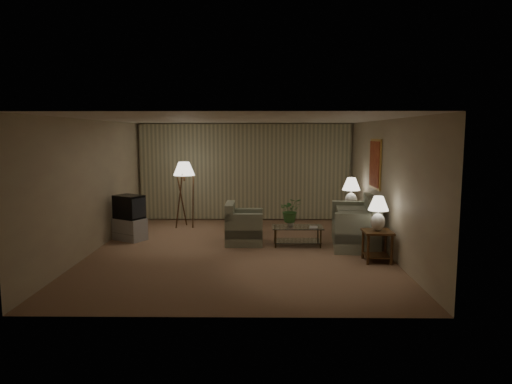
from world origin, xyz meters
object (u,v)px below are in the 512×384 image
at_px(coffee_table, 297,233).
at_px(crt_tv, 129,207).
at_px(table_lamp_far, 351,190).
at_px(table_lamp_near, 378,210).
at_px(ottoman, 240,224).
at_px(side_table_far, 350,216).
at_px(armchair, 244,227).
at_px(floor_lamp, 185,193).
at_px(tv_cabinet, 130,229).
at_px(sofa, 355,226).
at_px(vase, 290,223).
at_px(side_table_near, 377,241).

bearing_deg(coffee_table, crt_tv, 172.79).
bearing_deg(coffee_table, table_lamp_far, 43.73).
bearing_deg(crt_tv, table_lamp_near, 12.94).
xyz_separation_m(crt_tv, ottoman, (2.47, 0.94, -0.57)).
bearing_deg(crt_tv, side_table_far, 40.84).
height_order(armchair, coffee_table, armchair).
bearing_deg(floor_lamp, tv_cabinet, -125.28).
bearing_deg(floor_lamp, table_lamp_far, -7.85).
distance_m(sofa, armchair, 2.42).
bearing_deg(table_lamp_near, crt_tv, 161.60).
bearing_deg(vase, table_lamp_far, 40.85).
height_order(sofa, floor_lamp, floor_lamp).
bearing_deg(sofa, floor_lamp, -107.32).
height_order(side_table_far, vase, side_table_far).
bearing_deg(table_lamp_far, vase, -139.15).
bearing_deg(table_lamp_far, armchair, -155.48).
distance_m(sofa, side_table_near, 1.36).
height_order(tv_cabinet, ottoman, tv_cabinet).
height_order(crt_tv, vase, crt_tv).
bearing_deg(crt_tv, tv_cabinet, 0.00).
relative_size(side_table_near, table_lamp_far, 0.79).
xyz_separation_m(side_table_near, vase, (-1.56, 1.25, 0.08)).
bearing_deg(table_lamp_far, coffee_table, -136.27).
distance_m(ottoman, vase, 1.87).
distance_m(sofa, side_table_far, 1.26).
distance_m(table_lamp_near, coffee_table, 2.01).
distance_m(side_table_far, vase, 2.07).
relative_size(armchair, side_table_near, 1.42).
bearing_deg(table_lamp_far, sofa, -96.84).
bearing_deg(armchair, sofa, -91.94).
height_order(side_table_far, floor_lamp, floor_lamp).
xyz_separation_m(side_table_near, tv_cabinet, (-5.20, 1.73, -0.16)).
height_order(side_table_far, table_lamp_near, table_lamp_near).
bearing_deg(coffee_table, side_table_near, -41.53).
xyz_separation_m(sofa, floor_lamp, (-4.03, 1.83, 0.48)).
bearing_deg(armchair, vase, -100.10).
height_order(sofa, table_lamp_near, table_lamp_near).
distance_m(table_lamp_near, table_lamp_far, 2.60).
bearing_deg(side_table_near, ottoman, 135.66).
xyz_separation_m(armchair, side_table_near, (2.57, -1.43, 0.05)).
relative_size(sofa, floor_lamp, 1.23).
height_order(armchair, floor_lamp, floor_lamp).
bearing_deg(coffee_table, armchair, 171.27).
bearing_deg(crt_tv, ottoman, 52.24).
bearing_deg(ottoman, table_lamp_far, -1.50).
xyz_separation_m(side_table_near, floor_lamp, (-4.18, 3.18, 0.48)).
bearing_deg(tv_cabinet, vase, 23.83).
height_order(coffee_table, crt_tv, crt_tv).
relative_size(tv_cabinet, ottoman, 1.45).
xyz_separation_m(sofa, side_table_far, (0.15, 1.25, -0.00)).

